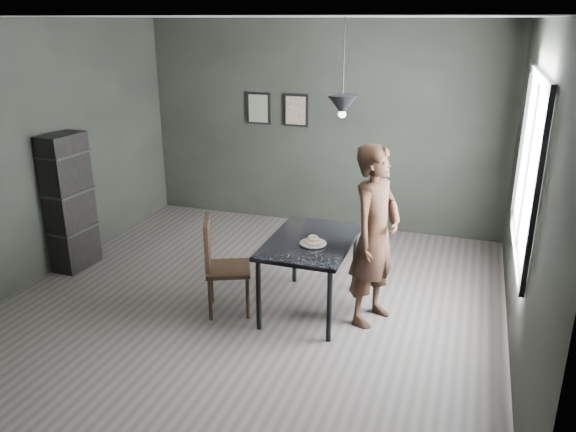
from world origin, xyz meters
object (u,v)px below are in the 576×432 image
(white_plate, at_px, (313,244))
(wood_chair, at_px, (219,260))
(shelf_unit, at_px, (69,202))
(pendant_lamp, at_px, (342,105))
(cafe_table, at_px, (311,247))
(woman, at_px, (375,236))

(white_plate, xyz_separation_m, wood_chair, (-0.89, -0.22, -0.20))
(shelf_unit, height_order, pendant_lamp, pendant_lamp)
(pendant_lamp, bearing_deg, cafe_table, -158.20)
(woman, distance_m, wood_chair, 1.53)
(cafe_table, relative_size, shelf_unit, 0.76)
(pendant_lamp, bearing_deg, wood_chair, -158.25)
(woman, bearing_deg, wood_chair, 123.17)
(shelf_unit, relative_size, pendant_lamp, 1.84)
(wood_chair, bearing_deg, pendant_lamp, -2.21)
(white_plate, bearing_deg, wood_chair, -166.34)
(woman, relative_size, wood_chair, 1.77)
(cafe_table, relative_size, white_plate, 5.22)
(white_plate, distance_m, wood_chair, 0.94)
(shelf_unit, xyz_separation_m, pendant_lamp, (3.17, -0.01, 1.26))
(cafe_table, relative_size, pendant_lamp, 1.39)
(woman, relative_size, shelf_unit, 1.10)
(woman, bearing_deg, white_plate, 121.22)
(white_plate, relative_size, pendant_lamp, 0.27)
(cafe_table, height_order, shelf_unit, shelf_unit)
(white_plate, relative_size, wood_chair, 0.23)
(white_plate, height_order, wood_chair, wood_chair)
(wood_chair, bearing_deg, cafe_table, -2.23)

